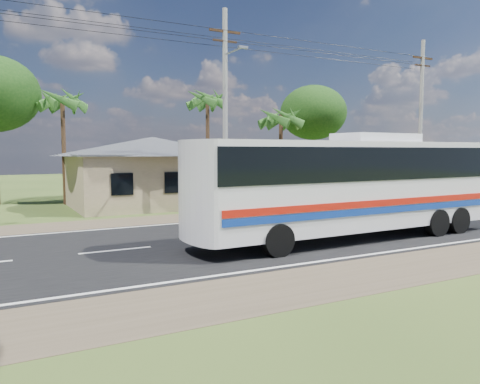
{
  "coord_description": "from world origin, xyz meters",
  "views": [
    {
      "loc": [
        -8.24,
        -16.26,
        3.48
      ],
      "look_at": [
        0.97,
        1.0,
        1.77
      ],
      "focal_mm": 35.0,
      "sensor_mm": 36.0,
      "label": 1
    }
  ],
  "objects_px": {
    "waiting_shed": "(344,162)",
    "coach_bus": "(354,179)",
    "motorcycle": "(351,203)",
    "person": "(408,192)"
  },
  "relations": [
    {
      "from": "waiting_shed",
      "to": "coach_bus",
      "type": "distance_m",
      "value": 13.64
    },
    {
      "from": "motorcycle",
      "to": "waiting_shed",
      "type": "bearing_deg",
      "value": -9.23
    },
    {
      "from": "person",
      "to": "waiting_shed",
      "type": "bearing_deg",
      "value": -25.99
    },
    {
      "from": "motorcycle",
      "to": "person",
      "type": "bearing_deg",
      "value": -63.57
    },
    {
      "from": "waiting_shed",
      "to": "coach_bus",
      "type": "bearing_deg",
      "value": -128.89
    },
    {
      "from": "waiting_shed",
      "to": "person",
      "type": "height_order",
      "value": "waiting_shed"
    },
    {
      "from": "waiting_shed",
      "to": "coach_bus",
      "type": "xyz_separation_m",
      "value": [
        -8.56,
        -10.61,
        -0.34
      ]
    },
    {
      "from": "waiting_shed",
      "to": "coach_bus",
      "type": "relative_size",
      "value": 0.38
    },
    {
      "from": "motorcycle",
      "to": "coach_bus",
      "type": "bearing_deg",
      "value": 163.54
    },
    {
      "from": "waiting_shed",
      "to": "motorcycle",
      "type": "height_order",
      "value": "waiting_shed"
    }
  ]
}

